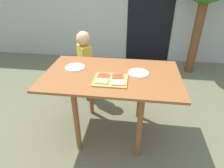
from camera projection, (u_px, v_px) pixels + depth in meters
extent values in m
plane|color=#646449|center=(112.00, 131.00, 2.36)|extent=(16.00, 16.00, 0.00)
cube|color=black|center=(151.00, 12.00, 3.77)|extent=(0.90, 0.02, 2.00)
cube|color=brown|center=(112.00, 75.00, 1.97)|extent=(1.39, 0.84, 0.02)
cylinder|color=brown|center=(77.00, 122.00, 1.93)|extent=(0.06, 0.06, 0.75)
cylinder|color=brown|center=(140.00, 128.00, 1.86)|extent=(0.06, 0.06, 0.75)
cylinder|color=brown|center=(91.00, 89.00, 2.47)|extent=(0.06, 0.06, 0.75)
cylinder|color=brown|center=(140.00, 93.00, 2.40)|extent=(0.06, 0.06, 0.75)
cube|color=tan|center=(111.00, 80.00, 1.85)|extent=(0.32, 0.28, 0.01)
cube|color=#DDA44F|center=(118.00, 83.00, 1.77)|extent=(0.13, 0.10, 0.01)
cube|color=beige|center=(118.00, 82.00, 1.77)|extent=(0.12, 0.09, 0.00)
cube|color=#DDA44F|center=(102.00, 81.00, 1.80)|extent=(0.13, 0.10, 0.01)
cube|color=beige|center=(102.00, 81.00, 1.80)|extent=(0.11, 0.09, 0.00)
cube|color=#DDA44F|center=(118.00, 76.00, 1.89)|extent=(0.13, 0.10, 0.01)
cube|color=#B83A29|center=(118.00, 76.00, 1.88)|extent=(0.12, 0.09, 0.00)
cube|color=#DDA44F|center=(104.00, 76.00, 1.90)|extent=(0.13, 0.11, 0.01)
cube|color=#B83A29|center=(104.00, 75.00, 1.89)|extent=(0.12, 0.10, 0.00)
cylinder|color=white|center=(75.00, 67.00, 2.10)|extent=(0.22, 0.22, 0.01)
cylinder|color=white|center=(138.00, 73.00, 1.98)|extent=(0.22, 0.22, 0.01)
cylinder|color=#1E4439|center=(85.00, 84.00, 2.94)|extent=(0.09, 0.09, 0.41)
cylinder|color=#1E4439|center=(89.00, 88.00, 2.83)|extent=(0.09, 0.09, 0.41)
cube|color=gold|center=(85.00, 60.00, 2.67)|extent=(0.25, 0.28, 0.42)
sphere|color=#D6B27D|center=(83.00, 38.00, 2.52)|extent=(0.19, 0.19, 0.19)
cylinder|color=brown|center=(196.00, 36.00, 3.42)|extent=(0.15, 0.15, 1.40)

